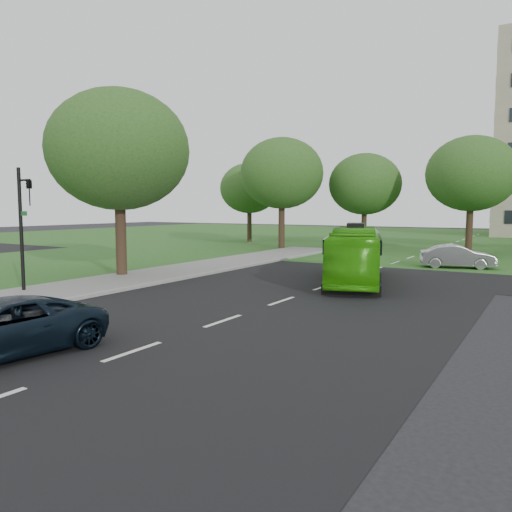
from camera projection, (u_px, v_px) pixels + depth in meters
The scene contains 10 objects.
ground at pixel (255, 310), 17.77m from camera, with size 160.00×160.00×0.00m, color black.
street_surfaces at pixel (408, 256), 37.34m from camera, with size 120.00×120.00×0.15m.
tree_park_a at pixel (282, 173), 44.09m from camera, with size 7.37×7.37×9.80m.
tree_park_b at pixel (365, 184), 44.85m from camera, with size 6.48×6.48×8.50m.
tree_park_c at pixel (472, 174), 39.21m from camera, with size 6.98×6.98×9.27m.
tree_park_f at pixel (249, 188), 52.80m from camera, with size 6.25×6.25×8.34m.
tree_side_near at pixel (119, 150), 25.72m from camera, with size 7.32×7.32×9.73m.
bus at pixel (355, 255), 24.58m from camera, with size 2.25×9.60×2.67m, color #31A30B.
sedan at pixel (457, 256), 30.12m from camera, with size 1.49×4.27×1.41m, color #A1A0A4.
traffic_light at pixel (23, 220), 20.96m from camera, with size 0.85×0.21×5.32m.
Camera 1 is at (9.07, -14.96, 3.67)m, focal length 35.00 mm.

